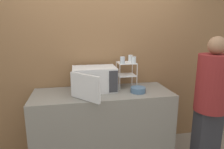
{
  "coord_description": "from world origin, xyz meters",
  "views": [
    {
      "loc": [
        -0.35,
        -2.09,
        1.73
      ],
      "look_at": [
        0.13,
        0.36,
        1.15
      ],
      "focal_mm": 32.0,
      "sensor_mm": 36.0,
      "label": 1
    }
  ],
  "objects_px": {
    "dish_rack": "(126,70)",
    "glass_front_left": "(122,60)",
    "glass_back_right": "(130,58)",
    "bowl": "(138,90)",
    "person": "(211,97)",
    "glass_front_right": "(134,60)",
    "microwave": "(94,79)"
  },
  "relations": [
    {
      "from": "microwave",
      "to": "glass_front_left",
      "type": "distance_m",
      "value": 0.45
    },
    {
      "from": "glass_front_right",
      "to": "bowl",
      "type": "relative_size",
      "value": 0.47
    },
    {
      "from": "glass_back_right",
      "to": "glass_front_right",
      "type": "distance_m",
      "value": 0.14
    },
    {
      "from": "microwave",
      "to": "glass_front_right",
      "type": "distance_m",
      "value": 0.58
    },
    {
      "from": "person",
      "to": "glass_front_left",
      "type": "bearing_deg",
      "value": 154.05
    },
    {
      "from": "glass_front_right",
      "to": "bowl",
      "type": "xyz_separation_m",
      "value": [
        0.01,
        -0.18,
        -0.36
      ]
    },
    {
      "from": "glass_front_left",
      "to": "bowl",
      "type": "bearing_deg",
      "value": -46.6
    },
    {
      "from": "dish_rack",
      "to": "glass_front_left",
      "type": "height_order",
      "value": "glass_front_left"
    },
    {
      "from": "person",
      "to": "microwave",
      "type": "bearing_deg",
      "value": 160.73
    },
    {
      "from": "dish_rack",
      "to": "bowl",
      "type": "relative_size",
      "value": 1.83
    },
    {
      "from": "person",
      "to": "glass_front_right",
      "type": "bearing_deg",
      "value": 149.92
    },
    {
      "from": "glass_front_left",
      "to": "person",
      "type": "bearing_deg",
      "value": -25.95
    },
    {
      "from": "glass_back_right",
      "to": "bowl",
      "type": "relative_size",
      "value": 0.47
    },
    {
      "from": "glass_back_right",
      "to": "glass_front_right",
      "type": "height_order",
      "value": "same"
    },
    {
      "from": "microwave",
      "to": "glass_front_right",
      "type": "xyz_separation_m",
      "value": [
        0.53,
        0.01,
        0.24
      ]
    },
    {
      "from": "glass_back_right",
      "to": "microwave",
      "type": "bearing_deg",
      "value": -164.65
    },
    {
      "from": "glass_back_right",
      "to": "bowl",
      "type": "distance_m",
      "value": 0.48
    },
    {
      "from": "dish_rack",
      "to": "person",
      "type": "bearing_deg",
      "value": -31.27
    },
    {
      "from": "glass_front_left",
      "to": "person",
      "type": "height_order",
      "value": "person"
    },
    {
      "from": "microwave",
      "to": "dish_rack",
      "type": "height_order",
      "value": "dish_rack"
    },
    {
      "from": "glass_front_right",
      "to": "person",
      "type": "bearing_deg",
      "value": -30.08
    },
    {
      "from": "glass_back_right",
      "to": "glass_front_right",
      "type": "xyz_separation_m",
      "value": [
        0.0,
        -0.14,
        0.0
      ]
    },
    {
      "from": "glass_back_right",
      "to": "dish_rack",
      "type": "bearing_deg",
      "value": -137.71
    },
    {
      "from": "microwave",
      "to": "bowl",
      "type": "height_order",
      "value": "microwave"
    },
    {
      "from": "microwave",
      "to": "glass_front_right",
      "type": "bearing_deg",
      "value": 0.71
    },
    {
      "from": "glass_back_right",
      "to": "person",
      "type": "bearing_deg",
      "value": -36.58
    },
    {
      "from": "dish_rack",
      "to": "glass_front_right",
      "type": "bearing_deg",
      "value": -42.34
    },
    {
      "from": "glass_front_left",
      "to": "glass_front_right",
      "type": "xyz_separation_m",
      "value": [
        0.15,
        0.0,
        0.0
      ]
    },
    {
      "from": "dish_rack",
      "to": "bowl",
      "type": "height_order",
      "value": "dish_rack"
    },
    {
      "from": "dish_rack",
      "to": "glass_back_right",
      "type": "height_order",
      "value": "glass_back_right"
    },
    {
      "from": "glass_front_right",
      "to": "glass_back_right",
      "type": "bearing_deg",
      "value": 91.08
    },
    {
      "from": "microwave",
      "to": "bowl",
      "type": "distance_m",
      "value": 0.58
    }
  ]
}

